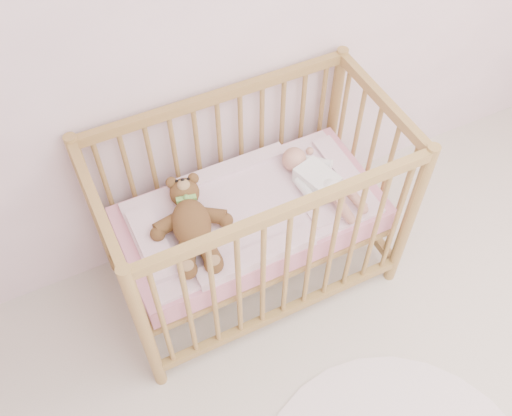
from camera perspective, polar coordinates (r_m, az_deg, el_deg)
crib at (r=2.69m, az=-0.47°, el=-0.81°), size 1.36×0.76×1.00m
mattress at (r=2.70m, az=-0.47°, el=-1.00°), size 1.22×0.62×0.13m
blanket at (r=2.64m, az=-0.48°, el=-0.03°), size 1.10×0.58×0.06m
baby at (r=2.68m, az=6.15°, el=3.14°), size 0.38×0.57×0.13m
teddy_bear at (r=2.50m, az=-6.47°, el=-1.55°), size 0.49×0.61×0.15m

